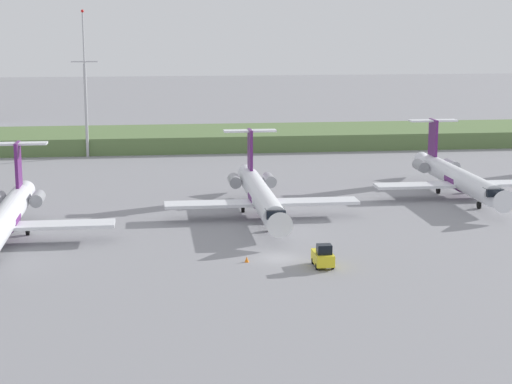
{
  "coord_description": "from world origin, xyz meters",
  "views": [
    {
      "loc": [
        -12.34,
        -81.74,
        23.02
      ],
      "look_at": [
        0.0,
        18.34,
        3.0
      ],
      "focal_mm": 61.3,
      "sensor_mm": 36.0,
      "label": 1
    }
  ],
  "objects": [
    {
      "name": "ground_plane",
      "position": [
        0.0,
        30.0,
        0.0
      ],
      "size": [
        500.0,
        500.0,
        0.0
      ],
      "primitive_type": "plane",
      "color": "gray"
    },
    {
      "name": "grass_berm",
      "position": [
        0.0,
        77.86,
        1.46
      ],
      "size": [
        320.0,
        20.0,
        2.93
      ],
      "primitive_type": "cube",
      "color": "#597542",
      "rests_on": "ground"
    },
    {
      "name": "regional_jet_second",
      "position": [
        -27.57,
        10.69,
        2.54
      ],
      "size": [
        22.81,
        31.0,
        9.0
      ],
      "color": "silver",
      "rests_on": "ground"
    },
    {
      "name": "regional_jet_third",
      "position": [
        0.62,
        19.16,
        2.54
      ],
      "size": [
        22.81,
        31.0,
        9.0
      ],
      "color": "silver",
      "rests_on": "ground"
    },
    {
      "name": "regional_jet_fourth",
      "position": [
        27.9,
        27.49,
        2.54
      ],
      "size": [
        22.81,
        31.0,
        9.0
      ],
      "color": "silver",
      "rests_on": "ground"
    },
    {
      "name": "antenna_mast",
      "position": [
        -22.79,
        67.52,
        10.17
      ],
      "size": [
        4.4,
        0.5,
        24.55
      ],
      "color": "#B2B2B7",
      "rests_on": "ground"
    },
    {
      "name": "baggage_tug",
      "position": [
        3.69,
        -3.54,
        1.0
      ],
      "size": [
        1.72,
        3.2,
        2.3
      ],
      "color": "yellow",
      "rests_on": "ground"
    },
    {
      "name": "safety_cone_front_marker",
      "position": [
        -3.28,
        -1.03,
        0.28
      ],
      "size": [
        0.44,
        0.44,
        0.55
      ],
      "primitive_type": "cone",
      "color": "orange",
      "rests_on": "ground"
    }
  ]
}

